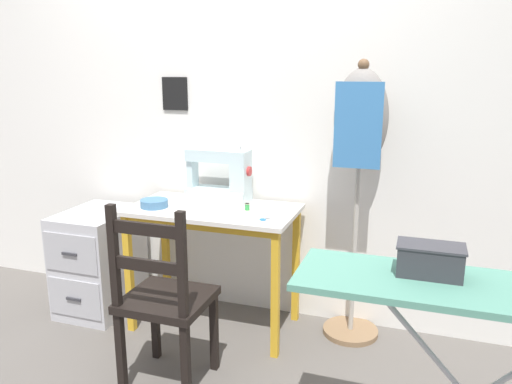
{
  "coord_description": "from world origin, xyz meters",
  "views": [
    {
      "loc": [
        1.12,
        -2.28,
        1.51
      ],
      "look_at": [
        0.27,
        0.23,
        0.86
      ],
      "focal_mm": 35.0,
      "sensor_mm": 36.0,
      "label": 1
    }
  ],
  "objects_px": {
    "dress_form": "(360,141)",
    "ironing_board": "(482,300)",
    "wooden_chair": "(164,301)",
    "fabric_bowl": "(154,203)",
    "sewing_machine": "(222,178)",
    "filing_cabinet": "(99,261)",
    "thread_spool_near_machine": "(247,207)",
    "storage_box": "(430,260)",
    "scissors": "(267,219)"
  },
  "relations": [
    {
      "from": "scissors",
      "to": "wooden_chair",
      "type": "bearing_deg",
      "value": -125.28
    },
    {
      "from": "fabric_bowl",
      "to": "thread_spool_near_machine",
      "type": "relative_size",
      "value": 3.75
    },
    {
      "from": "sewing_machine",
      "to": "fabric_bowl",
      "type": "distance_m",
      "value": 0.42
    },
    {
      "from": "fabric_bowl",
      "to": "wooden_chair",
      "type": "distance_m",
      "value": 0.7
    },
    {
      "from": "fabric_bowl",
      "to": "ironing_board",
      "type": "xyz_separation_m",
      "value": [
        1.67,
        -0.78,
        0.01
      ]
    },
    {
      "from": "scissors",
      "to": "ironing_board",
      "type": "relative_size",
      "value": 0.1
    },
    {
      "from": "ironing_board",
      "to": "dress_form",
      "type": "bearing_deg",
      "value": 117.98
    },
    {
      "from": "ironing_board",
      "to": "storage_box",
      "type": "xyz_separation_m",
      "value": [
        -0.17,
        0.05,
        0.1
      ]
    },
    {
      "from": "scissors",
      "to": "filing_cabinet",
      "type": "relative_size",
      "value": 0.18
    },
    {
      "from": "storage_box",
      "to": "ironing_board",
      "type": "bearing_deg",
      "value": -16.32
    },
    {
      "from": "thread_spool_near_machine",
      "to": "storage_box",
      "type": "distance_m",
      "value": 1.28
    },
    {
      "from": "thread_spool_near_machine",
      "to": "storage_box",
      "type": "relative_size",
      "value": 0.19
    },
    {
      "from": "fabric_bowl",
      "to": "ironing_board",
      "type": "distance_m",
      "value": 1.84
    },
    {
      "from": "thread_spool_near_machine",
      "to": "dress_form",
      "type": "bearing_deg",
      "value": 14.12
    },
    {
      "from": "sewing_machine",
      "to": "ironing_board",
      "type": "xyz_separation_m",
      "value": [
        1.34,
        -1.02,
        -0.11
      ]
    },
    {
      "from": "scissors",
      "to": "filing_cabinet",
      "type": "bearing_deg",
      "value": 175.83
    },
    {
      "from": "scissors",
      "to": "storage_box",
      "type": "height_order",
      "value": "storage_box"
    },
    {
      "from": "thread_spool_near_machine",
      "to": "filing_cabinet",
      "type": "relative_size",
      "value": 0.07
    },
    {
      "from": "dress_form",
      "to": "ironing_board",
      "type": "xyz_separation_m",
      "value": [
        0.55,
        -1.03,
        -0.36
      ]
    },
    {
      "from": "fabric_bowl",
      "to": "wooden_chair",
      "type": "height_order",
      "value": "wooden_chair"
    },
    {
      "from": "sewing_machine",
      "to": "fabric_bowl",
      "type": "bearing_deg",
      "value": -143.83
    },
    {
      "from": "fabric_bowl",
      "to": "scissors",
      "type": "height_order",
      "value": "fabric_bowl"
    },
    {
      "from": "filing_cabinet",
      "to": "ironing_board",
      "type": "bearing_deg",
      "value": -21.59
    },
    {
      "from": "filing_cabinet",
      "to": "dress_form",
      "type": "height_order",
      "value": "dress_form"
    },
    {
      "from": "sewing_machine",
      "to": "thread_spool_near_machine",
      "type": "bearing_deg",
      "value": -33.31
    },
    {
      "from": "ironing_board",
      "to": "storage_box",
      "type": "bearing_deg",
      "value": 163.68
    },
    {
      "from": "dress_form",
      "to": "ironing_board",
      "type": "distance_m",
      "value": 1.22
    },
    {
      "from": "wooden_chair",
      "to": "dress_form",
      "type": "relative_size",
      "value": 0.6
    },
    {
      "from": "fabric_bowl",
      "to": "thread_spool_near_machine",
      "type": "distance_m",
      "value": 0.54
    },
    {
      "from": "fabric_bowl",
      "to": "filing_cabinet",
      "type": "bearing_deg",
      "value": 172.08
    },
    {
      "from": "fabric_bowl",
      "to": "storage_box",
      "type": "height_order",
      "value": "storage_box"
    },
    {
      "from": "fabric_bowl",
      "to": "filing_cabinet",
      "type": "height_order",
      "value": "fabric_bowl"
    },
    {
      "from": "storage_box",
      "to": "filing_cabinet",
      "type": "bearing_deg",
      "value": 157.98
    },
    {
      "from": "sewing_machine",
      "to": "scissors",
      "type": "bearing_deg",
      "value": -35.42
    },
    {
      "from": "fabric_bowl",
      "to": "ironing_board",
      "type": "height_order",
      "value": "ironing_board"
    },
    {
      "from": "fabric_bowl",
      "to": "dress_form",
      "type": "distance_m",
      "value": 1.21
    },
    {
      "from": "scissors",
      "to": "storage_box",
      "type": "xyz_separation_m",
      "value": [
        0.81,
        -0.71,
        0.13
      ]
    },
    {
      "from": "wooden_chair",
      "to": "ironing_board",
      "type": "relative_size",
      "value": 0.76
    },
    {
      "from": "thread_spool_near_machine",
      "to": "sewing_machine",
      "type": "bearing_deg",
      "value": 146.69
    },
    {
      "from": "wooden_chair",
      "to": "fabric_bowl",
      "type": "bearing_deg",
      "value": 122.84
    },
    {
      "from": "scissors",
      "to": "filing_cabinet",
      "type": "xyz_separation_m",
      "value": [
        -1.15,
        0.08,
        -0.42
      ]
    },
    {
      "from": "thread_spool_near_machine",
      "to": "dress_form",
      "type": "relative_size",
      "value": 0.03
    },
    {
      "from": "sewing_machine",
      "to": "thread_spool_near_machine",
      "type": "height_order",
      "value": "sewing_machine"
    },
    {
      "from": "dress_form",
      "to": "storage_box",
      "type": "bearing_deg",
      "value": -68.93
    },
    {
      "from": "sewing_machine",
      "to": "filing_cabinet",
      "type": "height_order",
      "value": "sewing_machine"
    },
    {
      "from": "sewing_machine",
      "to": "storage_box",
      "type": "xyz_separation_m",
      "value": [
        1.17,
        -0.97,
        -0.01
      ]
    },
    {
      "from": "thread_spool_near_machine",
      "to": "scissors",
      "type": "bearing_deg",
      "value": -38.01
    },
    {
      "from": "fabric_bowl",
      "to": "dress_form",
      "type": "relative_size",
      "value": 0.1
    },
    {
      "from": "wooden_chair",
      "to": "ironing_board",
      "type": "distance_m",
      "value": 1.4
    },
    {
      "from": "thread_spool_near_machine",
      "to": "filing_cabinet",
      "type": "distance_m",
      "value": 1.08
    }
  ]
}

